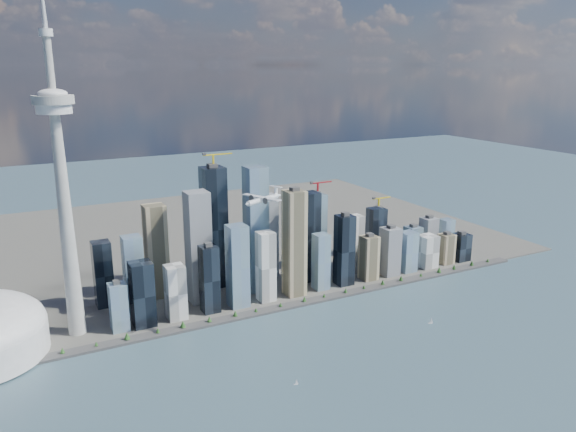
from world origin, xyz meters
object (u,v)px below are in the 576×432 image
sailboat_west (296,383)px  needle_tower (62,184)px  sailboat_east (431,322)px  airplane (263,199)px

sailboat_west → needle_tower: bearing=145.5°
needle_tower → sailboat_east: bearing=-23.6°
sailboat_west → sailboat_east: 281.94m
needle_tower → sailboat_west: 431.30m
airplane → sailboat_west: (-25.29, -149.82, -210.90)m
sailboat_east → sailboat_west: bearing=-147.1°
needle_tower → sailboat_east: needle_tower is taller
airplane → sailboat_west: airplane is taller
needle_tower → airplane: (257.35, -129.12, -22.26)m
airplane → sailboat_east: size_ratio=7.01×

